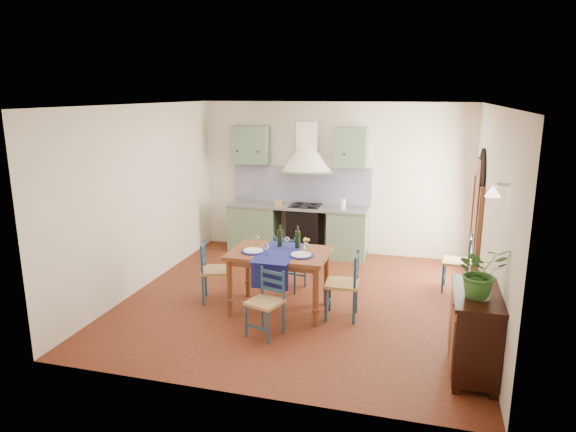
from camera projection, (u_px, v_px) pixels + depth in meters
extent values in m
plane|color=#43200E|center=(301.00, 300.00, 7.52)|extent=(5.00, 5.00, 0.00)
cube|color=silver|center=(333.00, 179.00, 9.53)|extent=(5.00, 0.04, 2.80)
cube|color=slate|center=(255.00, 227.00, 9.84)|extent=(0.90, 0.60, 0.88)
cube|color=slate|center=(348.00, 234.00, 9.38)|extent=(0.70, 0.60, 0.88)
cube|color=black|center=(305.00, 231.00, 9.58)|extent=(0.60, 0.58, 0.88)
cube|color=gray|center=(298.00, 206.00, 9.51)|extent=(2.60, 0.64, 0.04)
cube|color=silver|center=(254.00, 204.00, 9.73)|extent=(0.45, 0.40, 0.03)
cylinder|color=silver|center=(257.00, 194.00, 9.86)|extent=(0.02, 0.02, 0.26)
cube|color=black|center=(305.00, 206.00, 9.47)|extent=(0.55, 0.48, 0.02)
cube|color=black|center=(298.00, 250.00, 9.76)|extent=(2.60, 0.50, 0.08)
cube|color=#090950|center=(301.00, 185.00, 9.69)|extent=(2.65, 0.05, 0.68)
cube|color=slate|center=(251.00, 145.00, 9.62)|extent=(0.70, 0.34, 0.70)
cube|color=slate|center=(351.00, 148.00, 9.13)|extent=(0.55, 0.34, 0.70)
cone|color=white|center=(307.00, 161.00, 9.33)|extent=(0.96, 0.96, 0.40)
cube|color=white|center=(308.00, 135.00, 9.31)|extent=(0.36, 0.30, 0.50)
cube|color=silver|center=(491.00, 218.00, 6.55)|extent=(0.04, 5.00, 2.80)
cube|color=black|center=(477.00, 233.00, 8.01)|extent=(0.03, 1.00, 1.65)
cylinder|color=black|center=(481.00, 181.00, 7.81)|extent=(0.03, 1.00, 1.00)
cube|color=brown|center=(478.00, 242.00, 7.51)|extent=(0.06, 0.06, 1.65)
cube|color=brown|center=(472.00, 225.00, 8.52)|extent=(0.06, 0.06, 1.65)
cube|color=brown|center=(475.00, 220.00, 8.18)|extent=(0.04, 0.55, 1.96)
cylinder|color=silver|center=(504.00, 185.00, 5.23)|extent=(0.15, 0.04, 0.04)
cone|color=#FFEDC6|center=(493.00, 191.00, 5.27)|extent=(0.16, 0.16, 0.12)
cube|color=silver|center=(142.00, 198.00, 7.83)|extent=(0.04, 5.00, 2.80)
cube|color=white|center=(302.00, 105.00, 6.86)|extent=(5.00, 5.00, 0.01)
cube|color=brown|center=(279.00, 254.00, 6.99)|extent=(1.34, 0.90, 0.05)
cube|color=brown|center=(279.00, 258.00, 7.01)|extent=(1.21, 0.76, 0.08)
cylinder|color=brown|center=(230.00, 288.00, 6.90)|extent=(0.08, 0.08, 0.80)
cylinder|color=brown|center=(248.00, 270.00, 7.59)|extent=(0.08, 0.08, 0.80)
cylinder|color=brown|center=(316.00, 297.00, 6.60)|extent=(0.08, 0.08, 0.80)
cylinder|color=brown|center=(327.00, 278.00, 7.29)|extent=(0.08, 0.08, 0.80)
cube|color=navy|center=(278.00, 253.00, 6.93)|extent=(0.50, 1.01, 0.01)
cube|color=navy|center=(269.00, 276.00, 6.60)|extent=(0.50, 0.02, 0.38)
cylinder|color=navy|center=(253.00, 251.00, 6.97)|extent=(0.34, 0.34, 0.01)
cylinder|color=white|center=(253.00, 251.00, 6.96)|extent=(0.27, 0.27, 0.01)
cylinder|color=navy|center=(301.00, 255.00, 6.79)|extent=(0.34, 0.34, 0.01)
cylinder|color=white|center=(301.00, 255.00, 6.79)|extent=(0.27, 0.27, 0.01)
cylinder|color=black|center=(280.00, 236.00, 7.17)|extent=(0.07, 0.07, 0.32)
cylinder|color=black|center=(298.00, 237.00, 7.11)|extent=(0.07, 0.07, 0.32)
cylinder|color=white|center=(306.00, 246.00, 7.05)|extent=(0.05, 0.05, 0.10)
sphere|color=yellow|center=(306.00, 240.00, 7.02)|extent=(0.10, 0.10, 0.10)
cylinder|color=navy|center=(246.00, 321.00, 6.35)|extent=(0.03, 0.03, 0.42)
cylinder|color=navy|center=(262.00, 297.00, 6.57)|extent=(0.03, 0.03, 0.83)
cylinder|color=navy|center=(268.00, 327.00, 6.17)|extent=(0.03, 0.03, 0.42)
cylinder|color=navy|center=(283.00, 303.00, 6.39)|extent=(0.03, 0.03, 0.83)
cube|color=tan|center=(265.00, 302.00, 6.34)|extent=(0.49, 0.49, 0.04)
cube|color=navy|center=(273.00, 289.00, 6.45)|extent=(0.34, 0.14, 0.04)
cube|color=navy|center=(273.00, 281.00, 6.42)|extent=(0.34, 0.14, 0.04)
cube|color=navy|center=(272.00, 273.00, 6.40)|extent=(0.34, 0.14, 0.04)
cube|color=navy|center=(257.00, 327.00, 6.27)|extent=(0.32, 0.14, 0.02)
cylinder|color=navy|center=(305.00, 273.00, 7.98)|extent=(0.04, 0.04, 0.45)
cylinder|color=navy|center=(295.00, 267.00, 7.62)|extent=(0.04, 0.04, 0.88)
cylinder|color=navy|center=(285.00, 270.00, 8.14)|extent=(0.04, 0.04, 0.45)
cylinder|color=navy|center=(274.00, 263.00, 7.78)|extent=(0.04, 0.04, 0.88)
cube|color=tan|center=(290.00, 260.00, 7.85)|extent=(0.49, 0.49, 0.04)
cube|color=navy|center=(285.00, 256.00, 7.67)|extent=(0.37, 0.10, 0.04)
cube|color=navy|center=(285.00, 248.00, 7.64)|extent=(0.37, 0.10, 0.04)
cube|color=navy|center=(285.00, 240.00, 7.61)|extent=(0.37, 0.10, 0.04)
cube|color=navy|center=(295.00, 274.00, 8.07)|extent=(0.35, 0.10, 0.02)
cylinder|color=navy|center=(228.00, 290.00, 7.29)|extent=(0.04, 0.04, 0.45)
cylinder|color=navy|center=(202.00, 276.00, 7.22)|extent=(0.04, 0.04, 0.89)
cylinder|color=navy|center=(230.00, 281.00, 7.64)|extent=(0.04, 0.04, 0.45)
cylinder|color=navy|center=(205.00, 268.00, 7.57)|extent=(0.04, 0.04, 0.89)
cube|color=tan|center=(216.00, 270.00, 7.40)|extent=(0.52, 0.52, 0.04)
cube|color=navy|center=(203.00, 262.00, 7.36)|extent=(0.14, 0.36, 0.04)
cube|color=navy|center=(203.00, 254.00, 7.33)|extent=(0.14, 0.36, 0.04)
cube|color=navy|center=(203.00, 246.00, 7.30)|extent=(0.14, 0.36, 0.04)
cube|color=navy|center=(229.00, 289.00, 7.47)|extent=(0.14, 0.35, 0.02)
cylinder|color=navy|center=(330.00, 295.00, 7.11)|extent=(0.04, 0.04, 0.47)
cylinder|color=navy|center=(357.00, 282.00, 6.98)|extent=(0.04, 0.04, 0.91)
cylinder|color=navy|center=(326.00, 305.00, 6.76)|extent=(0.04, 0.04, 0.47)
cylinder|color=navy|center=(354.00, 292.00, 6.63)|extent=(0.04, 0.04, 0.91)
cube|color=tan|center=(342.00, 284.00, 6.84)|extent=(0.45, 0.45, 0.04)
cube|color=navy|center=(356.00, 276.00, 6.77)|extent=(0.04, 0.39, 0.05)
cube|color=navy|center=(356.00, 267.00, 6.74)|extent=(0.04, 0.39, 0.05)
cube|color=navy|center=(357.00, 258.00, 6.71)|extent=(0.04, 0.39, 0.05)
cube|color=navy|center=(328.00, 303.00, 6.95)|extent=(0.05, 0.37, 0.03)
cylinder|color=navy|center=(445.00, 271.00, 8.07)|extent=(0.03, 0.03, 0.45)
cylinder|color=navy|center=(469.00, 261.00, 7.89)|extent=(0.03, 0.03, 0.87)
cylinder|color=navy|center=(443.00, 279.00, 7.75)|extent=(0.03, 0.03, 0.45)
cylinder|color=navy|center=(468.00, 268.00, 7.57)|extent=(0.03, 0.03, 0.87)
cube|color=tan|center=(457.00, 262.00, 7.79)|extent=(0.45, 0.45, 0.04)
cube|color=navy|center=(470.00, 255.00, 7.70)|extent=(0.07, 0.37, 0.04)
cube|color=navy|center=(470.00, 248.00, 7.67)|extent=(0.07, 0.37, 0.04)
cube|color=navy|center=(471.00, 241.00, 7.64)|extent=(0.07, 0.37, 0.04)
cube|color=navy|center=(444.00, 278.00, 7.92)|extent=(0.07, 0.35, 0.02)
cube|color=black|center=(474.00, 332.00, 5.46)|extent=(0.45, 1.00, 0.82)
cube|color=black|center=(478.00, 294.00, 5.35)|extent=(0.50, 1.05, 0.04)
cube|color=brown|center=(452.00, 342.00, 5.31)|extent=(0.02, 0.38, 0.63)
cube|color=brown|center=(451.00, 323.00, 5.74)|extent=(0.02, 0.38, 0.63)
cube|color=black|center=(456.00, 389.00, 5.19)|extent=(0.08, 0.08, 0.08)
cube|color=black|center=(452.00, 348.00, 6.02)|extent=(0.08, 0.08, 0.08)
cube|color=black|center=(493.00, 395.00, 5.10)|extent=(0.08, 0.08, 0.08)
cube|color=black|center=(484.00, 352.00, 5.93)|extent=(0.08, 0.08, 0.08)
imported|color=#306525|center=(481.00, 272.00, 5.17)|extent=(0.62, 0.59, 0.55)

